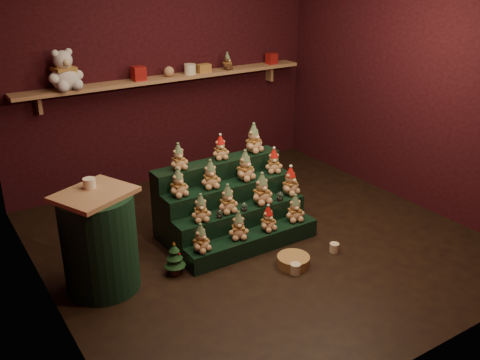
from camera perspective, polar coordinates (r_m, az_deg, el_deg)
ground at (r=5.38m, az=1.99°, el=-6.44°), size 4.00×4.00×0.00m
back_wall at (r=6.59m, az=-8.24°, el=11.85°), size 4.00×0.10×2.80m
front_wall at (r=3.46m, az=21.99°, el=0.38°), size 4.00×0.10×2.80m
left_wall at (r=4.08m, az=-22.17°, el=3.64°), size 0.10×4.00×2.80m
right_wall at (r=6.23m, az=18.15°, el=10.34°), size 0.10×4.00×2.80m
back_shelf at (r=6.46m, az=-7.51°, el=10.70°), size 3.60×0.26×0.24m
riser_tier_front at (r=5.16m, az=1.42°, el=-6.63°), size 1.40×0.22×0.18m
riser_tier_midfront at (r=5.28m, az=0.09°, el=-4.79°), size 1.40×0.22×0.36m
riser_tier_midback at (r=5.40m, az=-1.18°, el=-3.04°), size 1.40×0.22×0.54m
riser_tier_back at (r=5.54m, az=-2.38°, el=-1.37°), size 1.40×0.22×0.72m
teddy_0 at (r=4.78m, az=-4.22°, el=-6.18°), size 0.23×0.22×0.26m
teddy_1 at (r=4.98m, az=-0.17°, el=-4.86°), size 0.24×0.23×0.27m
teddy_2 at (r=5.13m, az=3.00°, el=-4.10°), size 0.20×0.19×0.25m
teddy_3 at (r=5.33m, az=5.88°, el=-2.99°), size 0.23×0.22×0.27m
teddy_4 at (r=4.92m, az=-4.21°, el=-2.98°), size 0.22×0.21×0.26m
teddy_5 at (r=5.07m, az=-1.34°, el=-2.02°), size 0.21×0.19×0.28m
teddy_6 at (r=5.25m, az=2.34°, el=-0.93°), size 0.22×0.20×0.31m
teddy_7 at (r=5.47m, az=5.39°, el=-0.08°), size 0.25×0.24×0.29m
teddy_8 at (r=5.01m, az=-6.61°, el=-0.26°), size 0.22×0.21×0.27m
teddy_9 at (r=5.16m, az=-3.18°, el=0.61°), size 0.23×0.21×0.28m
teddy_10 at (r=5.34m, az=0.54°, el=1.56°), size 0.26×0.25×0.30m
teddy_11 at (r=5.54m, az=3.62°, el=2.07°), size 0.23×0.22×0.25m
teddy_12 at (r=5.15m, az=-6.59°, el=2.47°), size 0.19×0.17×0.26m
teddy_13 at (r=5.40m, az=-2.11°, el=3.50°), size 0.20×0.19×0.25m
teddy_14 at (r=5.59m, az=1.46°, el=4.48°), size 0.27×0.25×0.30m
snow_globe_a at (r=5.00m, az=-2.19°, el=-3.61°), size 0.06×0.06×0.08m
snow_globe_b at (r=5.13m, az=0.45°, el=-2.87°), size 0.06×0.06×0.08m
snow_globe_c at (r=5.36m, az=4.29°, el=-1.73°), size 0.07×0.07×0.09m
side_table at (r=4.60m, az=-14.75°, el=-6.36°), size 0.72×0.68×0.89m
table_ornament at (r=4.48m, az=-15.78°, el=-0.32°), size 0.10×0.10×0.08m
mini_christmas_tree at (r=4.80m, az=-6.98°, el=-8.28°), size 0.19×0.19×0.32m
mug_left at (r=4.86m, az=5.93°, el=-9.38°), size 0.10×0.10×0.10m
mug_right at (r=5.23m, az=10.02°, el=-7.13°), size 0.09×0.09×0.09m
wicker_basket at (r=4.97m, az=5.71°, el=-8.59°), size 0.37×0.37×0.09m
white_bear at (r=5.96m, az=-18.34°, el=11.63°), size 0.43×0.40×0.53m
brown_bear at (r=6.77m, az=-1.37°, el=12.55°), size 0.19×0.18×0.21m
gift_tin_red_a at (r=6.26m, az=-10.77°, el=11.11°), size 0.14×0.14×0.16m
gift_tin_cream at (r=6.53m, az=-5.35°, el=11.70°), size 0.14×0.14×0.12m
gift_tin_red_b at (r=7.16m, az=3.39°, el=12.80°), size 0.12×0.12×0.14m
shelf_plush_ball at (r=6.41m, az=-7.59°, el=11.40°), size 0.12×0.12×0.12m
scarf_gift_box at (r=6.62m, az=-3.88°, el=11.81°), size 0.16×0.10×0.10m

